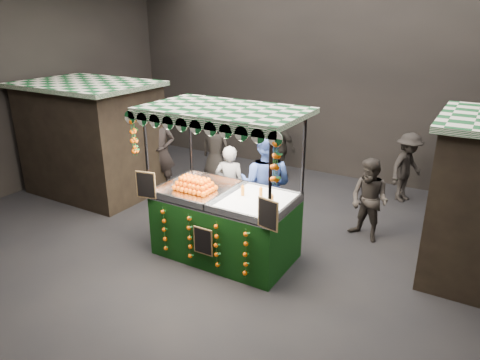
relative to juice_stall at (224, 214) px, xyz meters
The scene contains 11 objects.
ground 0.83m from the juice_stall, 56.72° to the left, with size 12.00×12.00×0.00m, color black.
market_hall 2.57m from the juice_stall, 56.72° to the left, with size 12.10×10.10×5.05m.
neighbour_stall_left 4.50m from the juice_stall, 165.80° to the left, with size 3.00×2.20×2.60m.
juice_stall is the anchor object (origin of this frame).
vendor_grey 1.29m from the juice_stall, 117.55° to the left, with size 0.69×0.56×1.65m.
vendor_blue 1.07m from the juice_stall, 74.91° to the left, with size 1.13×0.94×2.09m.
shopper_0 3.55m from the juice_stall, 147.68° to the left, with size 0.85×0.78×1.94m.
shopper_1 2.73m from the juice_stall, 43.96° to the left, with size 0.93×0.82×1.58m.
shopper_2 4.26m from the juice_stall, 102.40° to the left, with size 1.03×0.66×1.63m.
shopper_3 4.74m from the juice_stall, 62.26° to the left, with size 0.93×1.17×1.59m.
shopper_4 3.99m from the juice_stall, 125.53° to the left, with size 0.83×0.55×1.68m.
Camera 1 is at (3.59, -5.82, 3.98)m, focal length 32.74 mm.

